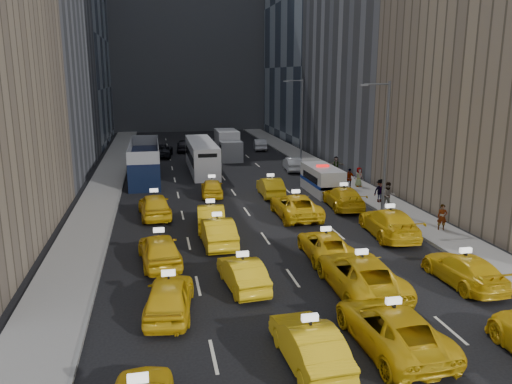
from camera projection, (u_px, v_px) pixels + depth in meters
ground at (305, 296)px, 21.78m from camera, size 160.00×160.00×0.00m
sidewalk_west at (106, 184)px, 43.56m from camera, size 3.00×90.00×0.15m
sidewalk_east at (334, 175)px, 47.65m from camera, size 3.00×90.00×0.15m
curb_west at (123, 183)px, 43.84m from camera, size 0.15×90.00×0.18m
curb_east at (319, 175)px, 47.36m from camera, size 0.15×90.00×0.18m
building_backdrop at (185, 11)px, 85.85m from camera, size 30.00×12.00×40.00m
streetlight_near at (384, 142)px, 33.88m from camera, size 2.15×0.22×9.00m
streetlight_far at (301, 118)px, 52.95m from camera, size 2.15×0.22×9.00m
taxi_1 at (309, 344)px, 16.47m from camera, size 1.78×4.55×1.47m
taxi_2 at (392, 327)px, 17.56m from camera, size 2.71×5.58×1.53m
taxi_4 at (169, 296)px, 19.98m from camera, size 2.37×4.70×1.53m
taxi_5 at (243, 273)px, 22.47m from camera, size 1.90×4.34×1.39m
taxi_6 at (361, 274)px, 22.06m from camera, size 2.87×5.97×1.64m
taxi_7 at (464, 269)px, 22.87m from camera, size 2.04×4.89×1.41m
taxi_8 at (160, 249)px, 25.22m from camera, size 2.40×4.89×1.60m
taxi_9 at (217, 231)px, 28.11m from camera, size 1.81×4.87×1.59m
taxi_10 at (325, 245)px, 26.30m from camera, size 2.41×4.86×1.33m
taxi_11 at (389, 223)px, 29.63m from camera, size 2.85×5.89×1.65m
taxi_12 at (155, 205)px, 33.54m from camera, size 2.40×5.04×1.66m
taxi_13 at (211, 216)px, 31.25m from camera, size 1.97×4.78×1.54m
taxi_14 at (295, 206)px, 33.63m from camera, size 2.65×5.68×1.57m
taxi_15 at (343, 198)px, 35.96m from camera, size 2.61×5.46×1.53m
taxi_16 at (212, 188)px, 39.38m from camera, size 2.01×4.28×1.42m
taxi_17 at (270, 187)px, 39.52m from camera, size 1.67×4.51×1.47m
nypd_van at (322, 180)px, 40.49m from camera, size 2.81×5.64×2.32m
double_decker at (145, 161)px, 45.69m from camera, size 3.65×11.72×3.35m
city_bus at (202, 156)px, 49.62m from camera, size 3.29×11.72×2.99m
box_truck at (228, 145)px, 57.14m from camera, size 3.25×7.16×3.16m
misc_car_0 at (293, 164)px, 49.90m from camera, size 1.88×4.29×1.37m
misc_car_1 at (161, 151)px, 58.29m from camera, size 3.11×5.68×1.51m
misc_car_2 at (221, 141)px, 67.04m from camera, size 2.45×5.32×1.51m
misc_car_3 at (184, 146)px, 62.18m from camera, size 2.16×4.73×1.57m
misc_car_4 at (260, 144)px, 63.77m from camera, size 2.06×4.46×1.42m
pedestrian_0 at (442, 217)px, 30.39m from camera, size 0.68×0.58×1.59m
pedestrian_1 at (388, 195)px, 35.26m from camera, size 0.99×0.66×1.88m
pedestrian_2 at (380, 191)px, 36.99m from camera, size 1.18×0.67×1.72m
pedestrian_3 at (349, 179)px, 41.43m from camera, size 1.00×0.49×1.68m
pedestrian_4 at (359, 177)px, 42.20m from camera, size 0.86×0.57×1.64m
pedestrian_5 at (336, 165)px, 47.51m from camera, size 1.63×0.76×1.69m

